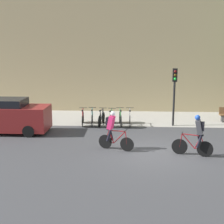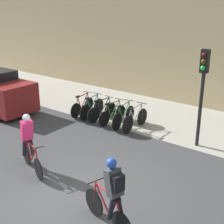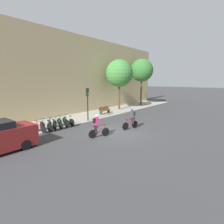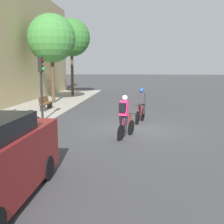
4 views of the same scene
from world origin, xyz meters
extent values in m
plane|color=#3D3D3F|center=(0.00, 0.00, 0.00)|extent=(200.00, 200.00, 0.00)
cube|color=#A39E93|center=(0.00, 6.75, 0.00)|extent=(44.00, 4.50, 0.01)
cube|color=tan|center=(0.00, 9.30, 4.82)|extent=(44.00, 0.60, 9.65)
cylinder|color=black|center=(-1.23, 0.07, 0.32)|extent=(0.61, 0.26, 0.64)
cylinder|color=black|center=(-2.22, 0.44, 0.32)|extent=(0.61, 0.26, 0.64)
cylinder|color=maroon|center=(-1.57, 0.20, 0.60)|extent=(0.56, 0.24, 0.62)
cylinder|color=maroon|center=(-1.94, 0.33, 0.59)|extent=(0.27, 0.13, 0.58)
cylinder|color=maroon|center=(-1.68, 0.24, 0.88)|extent=(0.75, 0.31, 0.07)
cylinder|color=maroon|center=(-2.03, 0.37, 0.31)|extent=(0.41, 0.18, 0.05)
cylinder|color=maroon|center=(-2.13, 0.41, 0.59)|extent=(0.22, 0.11, 0.56)
cylinder|color=maroon|center=(-1.27, 0.09, 0.61)|extent=(0.13, 0.08, 0.59)
cylinder|color=black|center=(-1.31, 0.10, 0.94)|extent=(0.19, 0.44, 0.03)
cube|color=black|center=(-2.05, 0.37, 0.91)|extent=(0.22, 0.14, 0.06)
cube|color=#E52866|center=(-1.95, 0.34, 1.24)|extent=(0.41, 0.41, 0.63)
sphere|color=silver|center=(-1.88, 0.31, 1.65)|extent=(0.28, 0.28, 0.22)
cylinder|color=black|center=(-2.04, 0.25, 0.66)|extent=(0.30, 0.20, 0.56)
cylinder|color=black|center=(-1.96, 0.46, 0.66)|extent=(0.26, 0.19, 0.56)
cube|color=black|center=(-2.08, 0.39, 1.29)|extent=(0.22, 0.29, 0.36)
cylinder|color=black|center=(1.02, -0.18, 0.34)|extent=(0.66, 0.22, 0.68)
cylinder|color=black|center=(2.04, -0.46, 0.34)|extent=(0.66, 0.22, 0.68)
cylinder|color=maroon|center=(1.37, -0.28, 0.62)|extent=(0.57, 0.19, 0.62)
cylinder|color=maroon|center=(1.74, -0.38, 0.60)|extent=(0.27, 0.11, 0.58)
cylinder|color=maroon|center=(1.48, -0.31, 0.90)|extent=(0.76, 0.25, 0.07)
cylinder|color=maroon|center=(1.83, -0.41, 0.33)|extent=(0.41, 0.14, 0.05)
cylinder|color=maroon|center=(1.94, -0.44, 0.61)|extent=(0.22, 0.09, 0.56)
cylinder|color=maroon|center=(1.06, -0.19, 0.63)|extent=(0.12, 0.07, 0.59)
cylinder|color=black|center=(1.10, -0.20, 0.96)|extent=(0.15, 0.45, 0.03)
cube|color=black|center=(1.85, -0.41, 0.93)|extent=(0.21, 0.13, 0.06)
cube|color=#3D3D42|center=(1.76, -0.38, 1.26)|extent=(0.40, 0.39, 0.63)
sphere|color=#1E47AD|center=(1.68, -0.36, 1.67)|extent=(0.27, 0.27, 0.22)
cylinder|color=black|center=(1.84, -0.29, 0.68)|extent=(0.29, 0.18, 0.56)
cylinder|color=black|center=(1.78, -0.50, 0.68)|extent=(0.26, 0.17, 0.56)
cube|color=black|center=(1.89, -0.42, 1.31)|extent=(0.21, 0.29, 0.36)
cylinder|color=black|center=(-3.92, 5.32, 0.33)|extent=(0.09, 0.66, 0.66)
cylinder|color=black|center=(-3.84, 4.35, 0.33)|extent=(0.09, 0.66, 0.66)
cylinder|color=maroon|center=(-3.89, 4.99, 0.61)|extent=(0.09, 0.54, 0.62)
cylinder|color=maroon|center=(-3.86, 4.63, 0.60)|extent=(0.06, 0.25, 0.58)
cylinder|color=maroon|center=(-3.89, 4.88, 0.90)|extent=(0.10, 0.73, 0.07)
cylinder|color=maroon|center=(-3.86, 4.54, 0.32)|extent=(0.07, 0.39, 0.05)
cylinder|color=maroon|center=(-3.85, 4.43, 0.61)|extent=(0.05, 0.21, 0.56)
cylinder|color=maroon|center=(-3.92, 5.28, 0.62)|extent=(0.05, 0.12, 0.58)
cylinder|color=black|center=(-3.92, 5.24, 0.95)|extent=(0.46, 0.07, 0.03)
cube|color=black|center=(-3.85, 4.52, 0.92)|extent=(0.10, 0.21, 0.06)
cylinder|color=black|center=(-3.37, 5.34, 0.36)|extent=(0.09, 0.71, 0.71)
cylinder|color=black|center=(-3.28, 4.32, 0.36)|extent=(0.09, 0.71, 0.71)
cylinder|color=teal|center=(-3.34, 4.99, 0.64)|extent=(0.09, 0.56, 0.62)
cylinder|color=teal|center=(-3.30, 4.62, 0.62)|extent=(0.06, 0.27, 0.58)
cylinder|color=teal|center=(-3.33, 4.88, 0.92)|extent=(0.10, 0.76, 0.07)
cylinder|color=teal|center=(-3.30, 4.53, 0.35)|extent=(0.07, 0.41, 0.05)
cylinder|color=teal|center=(-3.29, 4.41, 0.63)|extent=(0.05, 0.22, 0.56)
cylinder|color=teal|center=(-3.36, 5.30, 0.65)|extent=(0.05, 0.12, 0.59)
cylinder|color=black|center=(-3.36, 5.26, 0.98)|extent=(0.46, 0.07, 0.03)
cube|color=black|center=(-3.30, 4.50, 0.95)|extent=(0.10, 0.21, 0.06)
cylinder|color=black|center=(-2.69, 5.32, 0.34)|extent=(0.13, 0.67, 0.67)
cylinder|color=black|center=(-2.84, 4.35, 0.34)|extent=(0.13, 0.67, 0.67)
cylinder|color=black|center=(-2.74, 4.99, 0.62)|extent=(0.12, 0.54, 0.62)
cylinder|color=black|center=(-2.80, 4.63, 0.60)|extent=(0.08, 0.26, 0.58)
cylinder|color=black|center=(-2.76, 4.88, 0.90)|extent=(0.15, 0.73, 0.07)
cylinder|color=black|center=(-2.81, 4.54, 0.33)|extent=(0.09, 0.40, 0.05)
cylinder|color=black|center=(-2.82, 4.43, 0.61)|extent=(0.06, 0.21, 0.56)
cylinder|color=black|center=(-2.70, 5.28, 0.63)|extent=(0.05, 0.12, 0.58)
cylinder|color=black|center=(-2.70, 5.24, 0.96)|extent=(0.46, 0.10, 0.03)
cube|color=black|center=(-2.81, 4.52, 0.93)|extent=(0.11, 0.21, 0.06)
cylinder|color=black|center=(-2.16, 5.34, 0.32)|extent=(0.09, 0.63, 0.63)
cylinder|color=black|center=(-2.25, 4.32, 0.32)|extent=(0.09, 0.63, 0.63)
cylinder|color=#2D6B33|center=(-2.19, 4.99, 0.60)|extent=(0.09, 0.56, 0.62)
cylinder|color=#2D6B33|center=(-2.22, 4.62, 0.58)|extent=(0.06, 0.26, 0.58)
cylinder|color=#2D6B33|center=(-2.20, 4.88, 0.88)|extent=(0.10, 0.76, 0.07)
cylinder|color=#2D6B33|center=(-2.23, 4.53, 0.31)|extent=(0.07, 0.41, 0.05)
cylinder|color=#2D6B33|center=(-2.24, 4.41, 0.59)|extent=(0.05, 0.22, 0.56)
cylinder|color=#2D6B33|center=(-2.17, 5.30, 0.61)|extent=(0.05, 0.12, 0.59)
cylinder|color=black|center=(-2.17, 5.26, 0.94)|extent=(0.46, 0.07, 0.03)
cube|color=black|center=(-2.23, 4.51, 0.91)|extent=(0.10, 0.21, 0.06)
cylinder|color=black|center=(-1.70, 5.35, 0.35)|extent=(0.10, 0.70, 0.70)
cylinder|color=black|center=(-1.60, 4.31, 0.35)|extent=(0.10, 0.70, 0.70)
cylinder|color=#2D6B33|center=(-1.66, 5.00, 0.63)|extent=(0.09, 0.58, 0.62)
cylinder|color=#2D6B33|center=(-1.63, 4.61, 0.62)|extent=(0.07, 0.27, 0.58)
cylinder|color=#2D6B33|center=(-1.65, 4.88, 0.92)|extent=(0.11, 0.78, 0.07)
cylinder|color=#2D6B33|center=(-1.62, 4.52, 0.34)|extent=(0.07, 0.42, 0.05)
cylinder|color=#2D6B33|center=(-1.61, 4.40, 0.63)|extent=(0.05, 0.22, 0.56)
cylinder|color=#2D6B33|center=(-1.69, 5.31, 0.64)|extent=(0.05, 0.12, 0.59)
cylinder|color=black|center=(-1.69, 5.27, 0.97)|extent=(0.46, 0.07, 0.03)
cube|color=black|center=(-1.62, 4.50, 0.94)|extent=(0.10, 0.21, 0.06)
cylinder|color=black|center=(-1.09, 5.36, 0.35)|extent=(0.04, 0.71, 0.71)
cylinder|color=black|center=(-1.08, 4.30, 0.35)|extent=(0.04, 0.71, 0.71)
cylinder|color=#99999E|center=(-1.09, 5.00, 0.63)|extent=(0.05, 0.58, 0.62)
cylinder|color=#99999E|center=(-1.09, 4.61, 0.62)|extent=(0.04, 0.27, 0.58)
cylinder|color=#99999E|center=(-1.09, 4.88, 0.92)|extent=(0.05, 0.78, 0.07)
cylinder|color=#99999E|center=(-1.09, 4.52, 0.34)|extent=(0.04, 0.42, 0.05)
cylinder|color=#99999E|center=(-1.09, 4.40, 0.63)|extent=(0.03, 0.22, 0.56)
cylinder|color=#99999E|center=(-1.09, 5.32, 0.64)|extent=(0.04, 0.12, 0.59)
cylinder|color=black|center=(-1.09, 5.27, 0.97)|extent=(0.46, 0.03, 0.03)
cube|color=black|center=(-1.09, 4.49, 0.94)|extent=(0.08, 0.20, 0.06)
cylinder|color=black|center=(1.45, 4.89, 1.68)|extent=(0.12, 0.12, 3.35)
cube|color=black|center=(1.45, 4.89, 2.97)|extent=(0.26, 0.20, 0.76)
sphere|color=#590C0C|center=(1.45, 4.77, 3.18)|extent=(0.15, 0.15, 0.15)
sphere|color=#4C380A|center=(1.45, 4.77, 2.97)|extent=(0.15, 0.15, 0.15)
sphere|color=green|center=(1.45, 4.77, 2.77)|extent=(0.15, 0.15, 0.15)
cube|color=brown|center=(5.36, 6.01, 0.45)|extent=(1.81, 0.40, 0.08)
cube|color=brown|center=(5.36, 6.19, 0.69)|extent=(1.81, 0.12, 0.40)
cube|color=#2D2D2D|center=(4.64, 6.01, 0.23)|extent=(0.08, 0.36, 0.45)
cube|color=#2D2D2D|center=(6.08, 6.01, 0.23)|extent=(0.08, 0.36, 0.45)
cylinder|color=black|center=(-6.28, 2.06, 0.31)|extent=(0.62, 0.20, 0.62)
cylinder|color=black|center=(-6.28, 3.70, 0.31)|extent=(0.62, 0.20, 0.62)
cylinder|color=#4C3823|center=(9.26, 6.72, 1.94)|extent=(0.28, 0.28, 3.88)
sphere|color=#3D7F38|center=(9.26, 6.72, 5.11)|extent=(3.79, 3.79, 3.79)
cylinder|color=#4C3823|center=(15.18, 6.56, 2.28)|extent=(0.28, 0.28, 4.56)
sphere|color=#33702D|center=(15.18, 6.56, 5.76)|extent=(3.70, 3.70, 3.70)
camera|label=1|loc=(-1.21, -13.11, 4.49)|focal=50.00mm
camera|label=2|loc=(5.08, -4.84, 4.76)|focal=50.00mm
camera|label=3|loc=(-10.72, -8.33, 4.17)|focal=28.00mm
camera|label=4|loc=(-12.89, -0.27, 2.84)|focal=45.00mm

